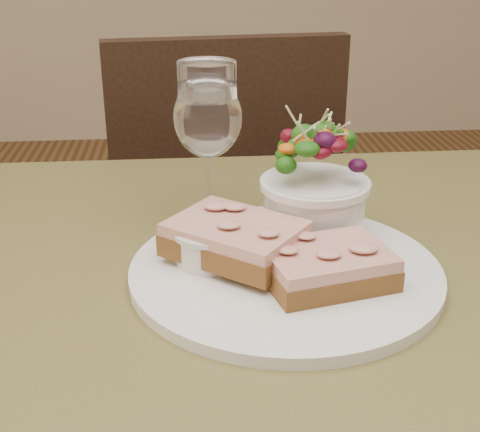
{
  "coord_description": "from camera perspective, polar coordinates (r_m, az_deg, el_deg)",
  "views": [
    {
      "loc": [
        -0.06,
        -0.56,
        1.07
      ],
      "look_at": [
        -0.0,
        0.04,
        0.81
      ],
      "focal_mm": 50.0,
      "sensor_mm": 36.0,
      "label": 1
    }
  ],
  "objects": [
    {
      "name": "salad_bowl",
      "position": [
        0.71,
        6.44,
        2.96
      ],
      "size": [
        0.11,
        0.11,
        0.13
      ],
      "color": "white",
      "rests_on": "dinner_plate"
    },
    {
      "name": "sandwich_back",
      "position": [
        0.66,
        -0.38,
        -1.93
      ],
      "size": [
        0.16,
        0.15,
        0.03
      ],
      "rotation": [
        0.0,
        0.0,
        -0.67
      ],
      "color": "#462B12",
      "rests_on": "dinner_plate"
    },
    {
      "name": "dinner_plate",
      "position": [
        0.67,
        3.88,
        -4.73
      ],
      "size": [
        0.31,
        0.31,
        0.01
      ],
      "primitive_type": "cylinder",
      "color": "white",
      "rests_on": "cafe_table"
    },
    {
      "name": "cafe_table",
      "position": [
        0.7,
        0.66,
        -13.45
      ],
      "size": [
        0.8,
        0.8,
        0.75
      ],
      "color": "#4E4621",
      "rests_on": "ground"
    },
    {
      "name": "wine_glass",
      "position": [
        0.74,
        -2.76,
        8.02
      ],
      "size": [
        0.08,
        0.08,
        0.18
      ],
      "color": "white",
      "rests_on": "cafe_table"
    },
    {
      "name": "sandwich_front",
      "position": [
        0.63,
        7.41,
        -4.24
      ],
      "size": [
        0.13,
        0.11,
        0.03
      ],
      "rotation": [
        0.0,
        0.0,
        0.24
      ],
      "color": "#462B12",
      "rests_on": "dinner_plate"
    },
    {
      "name": "ramekin",
      "position": [
        0.66,
        -2.51,
        -2.35
      ],
      "size": [
        0.07,
        0.07,
        0.04
      ],
      "color": "silver",
      "rests_on": "dinner_plate"
    },
    {
      "name": "chair_far",
      "position": [
        1.52,
        -2.06,
        -7.17
      ],
      "size": [
        0.46,
        0.46,
        0.9
      ],
      "rotation": [
        0.0,
        0.0,
        3.25
      ],
      "color": "black",
      "rests_on": "ground"
    },
    {
      "name": "garnish",
      "position": [
        0.74,
        -3.39,
        -0.56
      ],
      "size": [
        0.05,
        0.04,
        0.02
      ],
      "color": "#14390A",
      "rests_on": "dinner_plate"
    }
  ]
}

